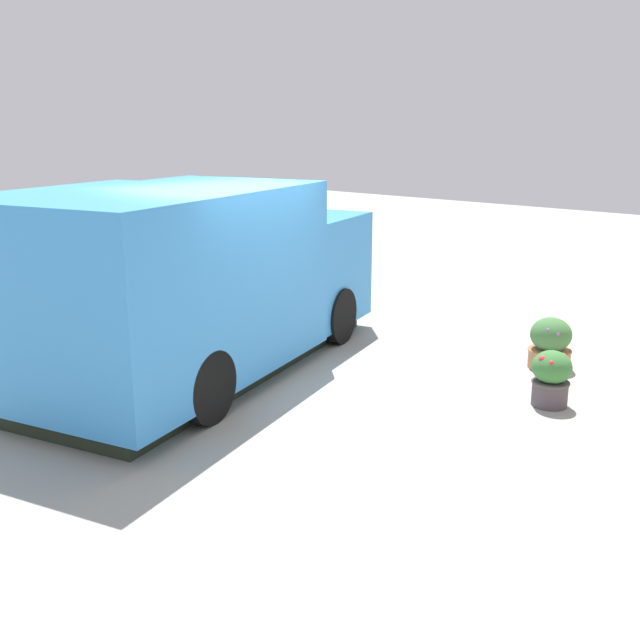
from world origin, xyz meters
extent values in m
plane|color=#A8A598|center=(0.00, 0.00, 0.00)|extent=(40.00, 40.00, 0.00)
cube|color=#378DDC|center=(-0.51, -0.79, 1.26)|extent=(3.08, 4.26, 2.08)
cube|color=#378DDC|center=(-1.25, 1.84, 0.97)|extent=(2.41, 2.13, 1.52)
cube|color=black|center=(-1.47, 2.61, 1.24)|extent=(1.65, 0.49, 0.58)
cube|color=black|center=(-1.55, -1.08, 1.38)|extent=(0.59, 2.03, 0.73)
cube|color=#3687E0|center=(-1.83, -1.16, 2.26)|extent=(1.20, 2.37, 0.03)
cube|color=black|center=(-0.73, 0.00, 0.11)|extent=(3.04, 5.46, 0.21)
cylinder|color=black|center=(-0.27, 1.89, 0.39)|extent=(0.42, 0.81, 0.78)
cylinder|color=black|center=(-2.11, 1.37, 0.39)|extent=(0.42, 0.81, 0.78)
cylinder|color=black|center=(0.59, -1.19, 0.39)|extent=(0.42, 0.81, 0.78)
cylinder|color=black|center=(-1.25, -1.70, 0.39)|extent=(0.42, 0.81, 0.78)
cylinder|color=#504448|center=(3.00, 1.61, 0.14)|extent=(0.38, 0.38, 0.28)
torus|color=#514A44|center=(3.00, 1.61, 0.27)|extent=(0.41, 0.41, 0.04)
ellipsoid|color=#3D7B3A|center=(3.00, 1.61, 0.44)|extent=(0.43, 0.43, 0.36)
sphere|color=red|center=(3.05, 1.47, 0.53)|extent=(0.07, 0.07, 0.07)
sphere|color=#E32C43|center=(2.95, 1.49, 0.55)|extent=(0.09, 0.09, 0.09)
sphere|color=#EC412C|center=(3.01, 1.78, 0.50)|extent=(0.07, 0.07, 0.07)
sphere|color=#F14340|center=(3.06, 1.75, 0.54)|extent=(0.08, 0.08, 0.08)
cylinder|color=#AE7044|center=(2.43, 2.82, 0.12)|extent=(0.52, 0.52, 0.25)
torus|color=#B57244|center=(2.43, 2.82, 0.23)|extent=(0.54, 0.54, 0.04)
ellipsoid|color=#46793F|center=(2.43, 2.82, 0.44)|extent=(0.51, 0.51, 0.43)
sphere|color=purple|center=(2.50, 2.99, 0.54)|extent=(0.06, 0.06, 0.06)
sphere|color=#9E59B0|center=(2.57, 2.67, 0.50)|extent=(0.08, 0.08, 0.08)
sphere|color=#9453BC|center=(2.47, 2.64, 0.53)|extent=(0.08, 0.08, 0.08)
sphere|color=#AB4CB5|center=(2.64, 2.86, 0.46)|extent=(0.07, 0.07, 0.07)
sphere|color=purple|center=(2.39, 2.98, 0.56)|extent=(0.06, 0.06, 0.06)
sphere|color=#A64BC5|center=(2.27, 2.83, 0.57)|extent=(0.05, 0.05, 0.05)
camera|label=1|loc=(6.18, -5.70, 2.99)|focal=41.40mm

